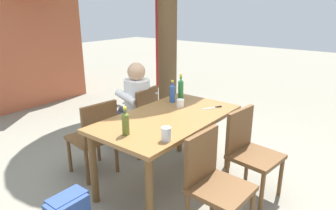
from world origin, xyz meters
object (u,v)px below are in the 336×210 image
object	(u,v)px
person_in_white_shirt	(133,103)
bottle_blue	(172,93)
chair_far_left	(95,135)
chair_far_right	(140,117)
cup_glass	(166,134)
cup_white	(180,103)
bottle_olive	(126,123)
table_knife	(214,108)
chair_near_left	(213,179)
dining_table	(168,126)
bottle_green	(181,89)
brick_kiosk	(10,31)
chair_near_right	(249,149)

from	to	relation	value
person_in_white_shirt	bottle_blue	bearing A→B (deg)	-84.52
chair_far_left	chair_far_right	bearing A→B (deg)	-0.01
chair_far_right	cup_glass	xyz separation A→B (m)	(-0.82, -1.07, 0.33)
chair_far_right	cup_white	size ratio (longest dim) A/B	9.98
bottle_olive	table_knife	size ratio (longest dim) A/B	1.12
person_in_white_shirt	table_knife	size ratio (longest dim) A/B	5.27
bottle_olive	cup_glass	size ratio (longest dim) A/B	2.17
chair_near_left	person_in_white_shirt	bearing A→B (deg)	66.21
chair_far_left	bottle_olive	world-z (taller)	bottle_olive
dining_table	bottle_green	xyz separation A→B (m)	(0.53, 0.23, 0.23)
bottle_olive	bottle_blue	bearing A→B (deg)	14.02
bottle_olive	brick_kiosk	distance (m)	4.58
dining_table	table_knife	xyz separation A→B (m)	(0.51, -0.23, 0.10)
person_in_white_shirt	cup_glass	bearing A→B (deg)	-124.42
table_knife	dining_table	bearing A→B (deg)	155.81
cup_white	brick_kiosk	bearing A→B (deg)	86.40
chair_far_right	chair_near_left	xyz separation A→B (m)	(-0.70, -1.46, 0.00)
person_in_white_shirt	cup_white	world-z (taller)	person_in_white_shirt
chair_far_left	bottle_olive	bearing A→B (deg)	-106.95
bottle_olive	cup_white	size ratio (longest dim) A/B	2.88
person_in_white_shirt	table_knife	bearing A→B (deg)	-81.18
bottle_olive	bottle_green	bearing A→B (deg)	11.13
chair_far_left	table_knife	size ratio (longest dim) A/B	3.89
bottle_green	cup_glass	bearing A→B (deg)	-150.20
chair_far_left	bottle_olive	size ratio (longest dim) A/B	3.47
bottle_olive	chair_far_left	bearing A→B (deg)	73.05
table_knife	chair_near_left	bearing A→B (deg)	-149.80
chair_far_left	cup_glass	world-z (taller)	cup_glass
chair_far_right	person_in_white_shirt	bearing A→B (deg)	94.57
bottle_olive	cup_glass	world-z (taller)	bottle_olive
bottle_olive	cup_white	bearing A→B (deg)	4.36
chair_far_left	bottle_blue	distance (m)	0.98
chair_far_left	bottle_green	world-z (taller)	bottle_green
dining_table	cup_white	world-z (taller)	cup_white
bottle_blue	table_knife	distance (m)	0.51
dining_table	brick_kiosk	distance (m)	4.50
dining_table	chair_far_right	bearing A→B (deg)	63.98
chair_near_right	table_knife	size ratio (longest dim) A/B	3.89
cup_white	brick_kiosk	xyz separation A→B (m)	(0.27, 4.33, 0.56)
chair_near_right	table_knife	xyz separation A→B (m)	(0.16, 0.50, 0.28)
chair_far_right	brick_kiosk	bearing A→B (deg)	86.38
chair_far_right	chair_near_right	bearing A→B (deg)	-89.97
bottle_blue	bottle_olive	bearing A→B (deg)	-165.98
dining_table	chair_near_right	bearing A→B (deg)	-63.93
chair_far_right	cup_glass	distance (m)	1.39
chair_far_left	person_in_white_shirt	world-z (taller)	person_in_white_shirt
bottle_blue	chair_near_right	bearing A→B (deg)	-92.71
table_knife	brick_kiosk	size ratio (longest dim) A/B	0.09
cup_white	cup_glass	xyz separation A→B (m)	(-0.78, -0.42, 0.01)
dining_table	brick_kiosk	size ratio (longest dim) A/B	0.59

